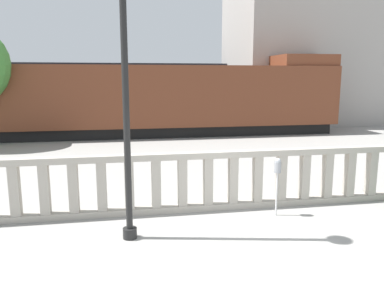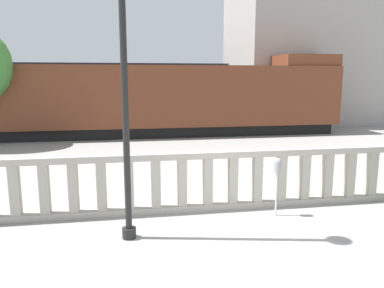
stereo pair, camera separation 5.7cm
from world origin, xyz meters
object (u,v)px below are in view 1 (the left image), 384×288
object	(u,v)px
parking_meter	(278,171)
lamppost	(123,2)
train_near	(52,101)
train_far	(140,90)

from	to	relation	value
parking_meter	lamppost	bearing A→B (deg)	-168.66
train_near	train_far	size ratio (longest dim) A/B	1.24
lamppost	train_far	world-z (taller)	lamppost
train_near	train_far	distance (m)	9.35
train_near	train_far	bearing A→B (deg)	60.11
parking_meter	train_near	distance (m)	13.85
lamppost	parking_meter	distance (m)	4.62
train_near	train_far	world-z (taller)	train_far
train_far	lamppost	bearing A→B (deg)	-93.04
train_far	train_near	bearing A→B (deg)	-119.89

